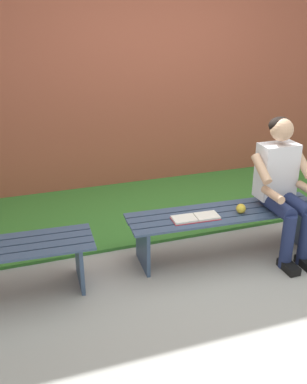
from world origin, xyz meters
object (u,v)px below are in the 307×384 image
object	(u,v)px
person_seated	(283,183)
apple	(241,209)
bench_near	(225,221)
book_open	(196,218)

from	to	relation	value
person_seated	apple	bearing A→B (deg)	-4.60
bench_near	book_open	world-z (taller)	book_open
bench_near	person_seated	size ratio (longest dim) A/B	1.45
person_seated	apple	xyz separation A→B (m)	(0.38, -0.03, -0.20)
bench_near	person_seated	world-z (taller)	person_seated
bench_near	person_seated	xyz separation A→B (m)	(-0.50, 0.10, 0.34)
apple	book_open	bearing A→B (deg)	-2.79
bench_near	apple	distance (m)	0.19
apple	bench_near	bearing A→B (deg)	-31.01
bench_near	apple	bearing A→B (deg)	148.99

